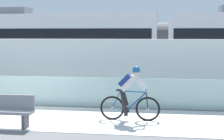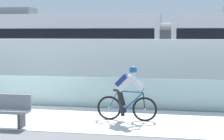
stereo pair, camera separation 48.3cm
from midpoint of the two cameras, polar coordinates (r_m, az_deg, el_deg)
The scene contains 9 objects.
ground_plane at distance 12.05m, azimuth -15.46°, elevation -6.77°, with size 200.00×200.00×0.00m, color slate.
bike_path_deck at distance 12.05m, azimuth -15.46°, elevation -6.74°, with size 32.00×3.20×0.01m, color silver.
glass_parapet at distance 13.62m, azimuth -12.11°, elevation -3.04°, with size 32.00×0.05×1.03m, color silver.
concrete_barrier_wall at distance 15.20m, azimuth -9.56°, elevation 0.38°, with size 32.00×0.36×2.33m, color white.
tram_rail_near at distance 17.68m, azimuth -6.74°, elevation -2.63°, with size 32.00×0.08×0.01m, color #595654.
tram_rail_far at distance 19.04m, azimuth -5.46°, elevation -2.02°, with size 32.00×0.08×0.01m, color #595654.
tram at distance 17.43m, azimuth 9.12°, elevation 3.46°, with size 22.56×2.54×3.81m.
cyclist_on_bike at distance 10.79m, azimuth 3.55°, elevation -3.70°, with size 1.77×0.58×1.61m.
bench at distance 10.55m, azimuth -15.42°, elevation -5.89°, with size 1.60×0.45×0.89m.
Camera 2 is at (5.44, -10.53, 2.57)m, focal length 59.12 mm.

